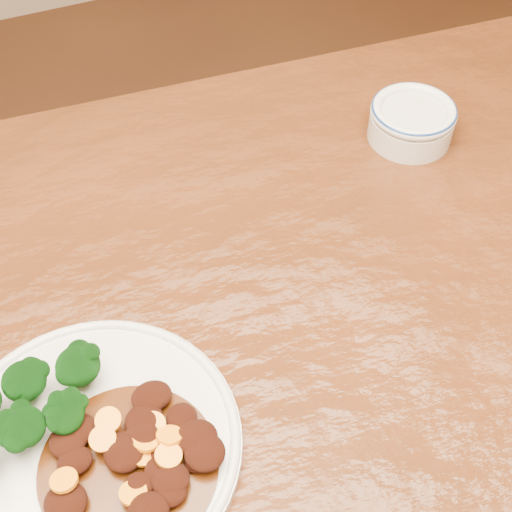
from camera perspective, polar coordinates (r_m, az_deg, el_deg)
name	(u,v)px	position (r m, az deg, el deg)	size (l,w,h in m)	color
dining_table	(228,420)	(0.74, -2.25, -12.96)	(1.56, 1.00, 0.75)	#51240E
dinner_plate	(93,446)	(0.65, -12.94, -14.58)	(0.26, 0.26, 0.02)	silver
broccoli_florets	(29,406)	(0.64, -17.72, -11.34)	(0.13, 0.09, 0.04)	#628947
mince_stew	(135,455)	(0.62, -9.67, -15.41)	(0.15, 0.15, 0.03)	#421E07
dip_bowl	(412,120)	(0.90, 12.36, 10.56)	(0.10, 0.10, 0.05)	silver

